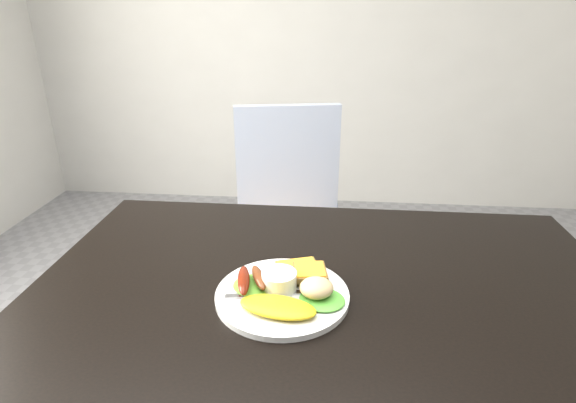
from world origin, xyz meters
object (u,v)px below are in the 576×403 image
object	(u,v)px
dining_chair	(283,242)
person	(298,159)
dining_table	(327,296)
plate	(282,295)

from	to	relation	value
dining_chair	person	bearing A→B (deg)	-8.10
dining_table	plate	distance (m)	0.10
dining_table	person	xyz separation A→B (m)	(-0.11, 0.74, 0.05)
person	dining_chair	bearing A→B (deg)	22.31
dining_table	person	bearing A→B (deg)	98.60
dining_chair	dining_table	bearing A→B (deg)	-88.25
person	plate	xyz separation A→B (m)	(0.03, -0.78, -0.03)
plate	person	bearing A→B (deg)	91.86
dining_chair	person	size ratio (longest dim) A/B	0.26
dining_chair	person	xyz separation A→B (m)	(0.05, 0.00, 0.33)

